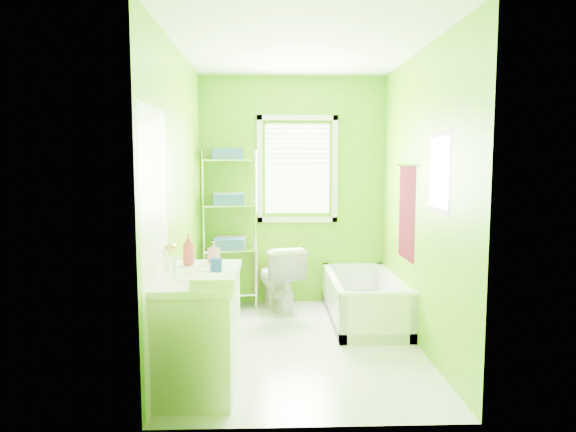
{
  "coord_description": "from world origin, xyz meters",
  "views": [
    {
      "loc": [
        -0.27,
        -4.45,
        1.63
      ],
      "look_at": [
        -0.1,
        0.25,
        1.13
      ],
      "focal_mm": 32.0,
      "sensor_mm": 36.0,
      "label": 1
    }
  ],
  "objects_px": {
    "bathtub": "(364,306)",
    "vanity": "(200,324)",
    "wire_shelf_unit": "(230,210)",
    "toilet": "(278,278)"
  },
  "relations": [
    {
      "from": "bathtub",
      "to": "toilet",
      "type": "bearing_deg",
      "value": 155.8
    },
    {
      "from": "toilet",
      "to": "vanity",
      "type": "relative_size",
      "value": 0.67
    },
    {
      "from": "bathtub",
      "to": "vanity",
      "type": "distance_m",
      "value": 2.08
    },
    {
      "from": "bathtub",
      "to": "wire_shelf_unit",
      "type": "xyz_separation_m",
      "value": [
        -1.41,
        0.58,
        0.94
      ]
    },
    {
      "from": "wire_shelf_unit",
      "to": "vanity",
      "type": "bearing_deg",
      "value": -92.02
    },
    {
      "from": "toilet",
      "to": "wire_shelf_unit",
      "type": "relative_size",
      "value": 0.41
    },
    {
      "from": "toilet",
      "to": "bathtub",
      "type": "bearing_deg",
      "value": 137.45
    },
    {
      "from": "vanity",
      "to": "wire_shelf_unit",
      "type": "xyz_separation_m",
      "value": [
        0.07,
        2.02,
        0.66
      ]
    },
    {
      "from": "bathtub",
      "to": "vanity",
      "type": "bearing_deg",
      "value": -135.93
    },
    {
      "from": "toilet",
      "to": "vanity",
      "type": "bearing_deg",
      "value": 53.24
    }
  ]
}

